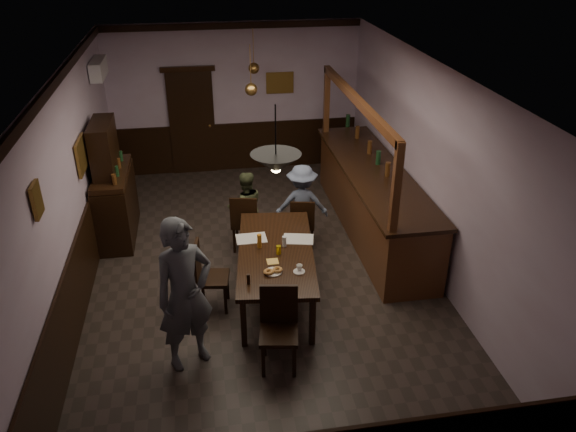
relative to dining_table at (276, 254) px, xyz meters
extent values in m
cube|color=#2D2621|center=(-0.13, 0.70, -0.69)|extent=(5.00, 8.00, 0.01)
cube|color=white|center=(-0.13, 0.70, 2.31)|extent=(5.00, 8.00, 0.01)
cube|color=#BDA2BB|center=(-0.13, 4.70, 0.81)|extent=(5.00, 0.01, 3.00)
cube|color=#BDA2BB|center=(-0.13, -3.30, 0.81)|extent=(5.00, 0.01, 3.00)
cube|color=#BDA2BB|center=(-2.63, 0.70, 0.81)|extent=(0.01, 8.00, 3.00)
cube|color=#BDA2BB|center=(2.37, 0.70, 0.81)|extent=(0.01, 8.00, 3.00)
cube|color=black|center=(0.00, 0.00, 0.03)|extent=(1.26, 2.31, 0.06)
cube|color=black|center=(-0.54, -0.96, -0.34)|extent=(0.07, 0.07, 0.69)
cube|color=black|center=(0.29, -1.06, -0.34)|extent=(0.07, 0.07, 0.69)
cube|color=black|center=(-0.29, 1.06, -0.34)|extent=(0.07, 0.07, 0.69)
cube|color=black|center=(0.54, 0.96, -0.34)|extent=(0.07, 0.07, 0.69)
cube|color=black|center=(-0.28, 1.39, -0.24)|extent=(0.50, 0.50, 0.05)
cube|color=black|center=(-0.32, 1.21, 0.03)|extent=(0.42, 0.13, 0.50)
cube|color=black|center=(-0.08, 1.53, -0.47)|extent=(0.04, 0.04, 0.43)
cube|color=black|center=(-0.41, 1.60, -0.47)|extent=(0.04, 0.04, 0.43)
cube|color=black|center=(-0.15, 1.19, -0.47)|extent=(0.04, 0.04, 0.43)
cube|color=black|center=(-0.48, 1.26, -0.47)|extent=(0.04, 0.04, 0.43)
cube|color=black|center=(0.61, 1.29, -0.28)|extent=(0.45, 0.45, 0.05)
cube|color=black|center=(0.58, 1.12, -0.03)|extent=(0.38, 0.11, 0.45)
cube|color=black|center=(0.79, 1.41, -0.49)|extent=(0.04, 0.04, 0.39)
cube|color=black|center=(0.49, 1.47, -0.49)|extent=(0.04, 0.04, 0.39)
cube|color=black|center=(0.73, 1.10, -0.49)|extent=(0.04, 0.04, 0.39)
cube|color=black|center=(0.43, 1.17, -0.49)|extent=(0.04, 0.04, 0.39)
cube|color=black|center=(-0.17, -1.39, -0.21)|extent=(0.50, 0.50, 0.05)
cube|color=black|center=(-0.14, -1.19, 0.07)|extent=(0.44, 0.11, 0.52)
cube|color=black|center=(-0.37, -1.54, -0.46)|extent=(0.04, 0.04, 0.45)
cube|color=black|center=(-0.02, -1.59, -0.46)|extent=(0.04, 0.04, 0.45)
cube|color=black|center=(-0.32, -1.19, -0.46)|extent=(0.04, 0.04, 0.45)
cube|color=black|center=(0.03, -1.24, -0.46)|extent=(0.04, 0.04, 0.45)
cube|color=black|center=(-0.87, -0.10, -0.23)|extent=(0.48, 0.48, 0.05)
cube|color=black|center=(-1.06, -0.07, 0.04)|extent=(0.10, 0.42, 0.50)
cube|color=black|center=(-0.72, -0.29, -0.47)|extent=(0.04, 0.04, 0.43)
cube|color=black|center=(-0.67, 0.05, -0.47)|extent=(0.04, 0.04, 0.43)
cube|color=black|center=(-1.06, -0.24, -0.47)|extent=(0.04, 0.04, 0.43)
cube|color=black|center=(-1.01, 0.10, -0.47)|extent=(0.04, 0.04, 0.43)
imported|color=#575C64|center=(-1.19, -1.11, 0.27)|extent=(0.82, 0.72, 1.90)
imported|color=#3F472A|center=(-0.26, 1.59, -0.07)|extent=(0.65, 0.54, 1.22)
imported|color=slate|center=(0.63, 1.48, -0.02)|extent=(0.91, 0.60, 1.32)
cube|color=silver|center=(-0.29, 0.36, 0.07)|extent=(0.43, 0.31, 0.01)
cube|color=silver|center=(0.35, 0.24, 0.07)|extent=(0.48, 0.39, 0.01)
cube|color=#F2BF59|center=(-0.08, -0.27, 0.07)|extent=(0.17, 0.17, 0.00)
cylinder|color=white|center=(0.22, -0.57, 0.07)|extent=(0.15, 0.15, 0.01)
imported|color=white|center=(0.22, -0.54, 0.11)|extent=(0.09, 0.09, 0.07)
cylinder|color=white|center=(-0.11, -0.53, 0.07)|extent=(0.22, 0.22, 0.01)
torus|color=#C68C47|center=(-0.17, -0.56, 0.10)|extent=(0.13, 0.13, 0.04)
torus|color=#C68C47|center=(-0.05, -0.53, 0.10)|extent=(0.13, 0.13, 0.04)
cylinder|color=yellow|center=(0.03, -0.09, 0.12)|extent=(0.07, 0.07, 0.12)
cylinder|color=#BF721E|center=(-0.21, 0.11, 0.16)|extent=(0.06, 0.06, 0.20)
cylinder|color=silver|center=(0.13, 0.08, 0.14)|extent=(0.06, 0.06, 0.15)
cylinder|color=black|center=(-0.44, -0.73, 0.13)|extent=(0.04, 0.04, 0.14)
cube|color=black|center=(-2.33, 2.15, -0.15)|extent=(0.53, 1.49, 1.06)
cube|color=black|center=(-2.33, 2.15, 0.43)|extent=(0.51, 1.44, 0.09)
cube|color=black|center=(-2.38, 2.15, 0.86)|extent=(0.32, 0.96, 0.85)
cube|color=#512515|center=(1.87, 1.62, -0.15)|extent=(0.88, 4.10, 1.07)
cube|color=black|center=(1.85, 1.62, 0.41)|extent=(0.98, 4.19, 0.06)
cube|color=#512515|center=(1.48, 1.62, 1.61)|extent=(0.10, 4.00, 0.12)
cube|color=#512515|center=(1.48, -0.33, 1.02)|extent=(0.10, 0.10, 1.27)
cube|color=#512515|center=(1.48, 3.57, 1.02)|extent=(0.10, 0.10, 1.27)
cube|color=black|center=(-1.03, 4.65, 0.36)|extent=(0.90, 0.06, 2.10)
cube|color=white|center=(-2.51, 3.60, 1.76)|extent=(0.20, 0.85, 0.30)
cube|color=olive|center=(-2.59, -0.90, 1.46)|extent=(0.04, 0.28, 0.36)
cube|color=olive|center=(-2.59, 1.50, 1.01)|extent=(0.04, 0.62, 0.48)
cube|color=olive|center=(0.77, 4.66, 1.11)|extent=(0.55, 0.04, 0.42)
cylinder|color=black|center=(-0.10, -0.79, 1.99)|extent=(0.02, 0.02, 0.66)
cone|color=black|center=(-0.10, -0.79, 1.66)|extent=(0.56, 0.56, 0.22)
sphere|color=#FFD88C|center=(-0.10, -0.79, 1.61)|extent=(0.12, 0.12, 0.12)
cylinder|color=#BF8C3F|center=(-0.03, 2.41, 1.96)|extent=(0.02, 0.02, 0.70)
cone|color=#BF8C3F|center=(-0.03, 2.41, 1.61)|extent=(0.20, 0.20, 0.22)
sphere|color=#FFD88C|center=(-0.03, 2.41, 1.56)|extent=(0.12, 0.12, 0.12)
cylinder|color=#BF8C3F|center=(0.17, 3.83, 1.96)|extent=(0.02, 0.02, 0.70)
cone|color=#BF8C3F|center=(0.17, 3.83, 1.61)|extent=(0.20, 0.20, 0.22)
sphere|color=#FFD88C|center=(0.17, 3.83, 1.56)|extent=(0.12, 0.12, 0.12)
camera|label=1|loc=(-0.89, -6.40, 4.00)|focal=35.00mm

